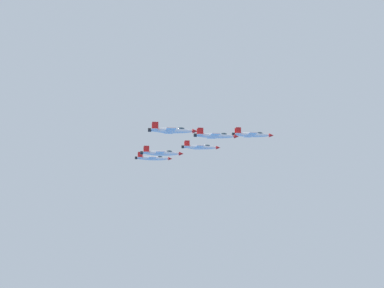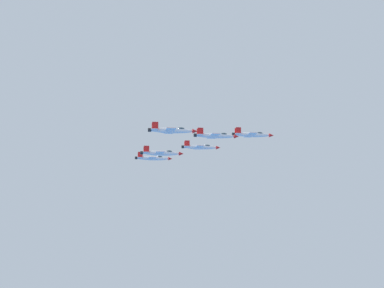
% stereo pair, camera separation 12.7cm
% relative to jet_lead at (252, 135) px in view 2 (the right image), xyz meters
% --- Properties ---
extents(jet_lead, '(11.66, 15.53, 3.65)m').
position_rel_jet_lead_xyz_m(jet_lead, '(0.00, 0.00, 0.00)').
color(jet_lead, white).
extents(jet_left_wingman, '(11.41, 14.82, 3.51)m').
position_rel_jet_lead_xyz_m(jet_left_wingman, '(-23.15, -7.02, -3.10)').
color(jet_left_wingman, white).
extents(jet_right_wingman, '(11.49, 15.40, 3.62)m').
position_rel_jet_lead_xyz_m(jet_right_wingman, '(3.20, -23.98, -3.78)').
color(jet_right_wingman, white).
extents(jet_left_outer, '(11.06, 14.99, 3.51)m').
position_rel_jet_lead_xyz_m(jet_left_outer, '(-46.30, -14.05, -6.09)').
color(jet_left_outer, white).
extents(jet_right_outer, '(11.66, 15.18, 3.59)m').
position_rel_jet_lead_xyz_m(jet_right_outer, '(6.40, -47.96, -5.34)').
color(jet_right_outer, white).
extents(jet_slot_rear, '(11.53, 15.28, 3.60)m').
position_rel_jet_lead_xyz_m(jet_slot_rear, '(-19.95, -31.00, -8.47)').
color(jet_slot_rear, white).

